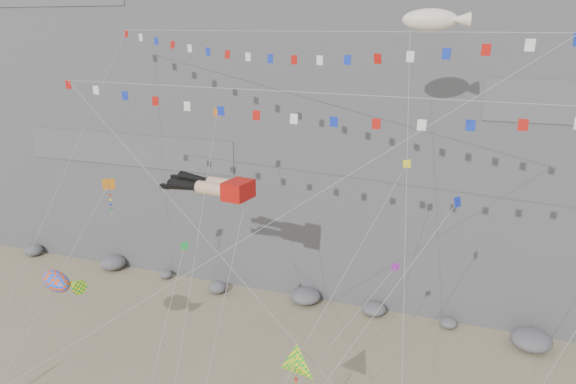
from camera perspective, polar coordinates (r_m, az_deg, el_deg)
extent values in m
cube|color=slate|center=(58.42, 7.00, 18.30)|extent=(80.00, 28.00, 50.00)
cube|color=#B9100B|center=(34.99, -5.08, 0.20)|extent=(1.64, 2.10, 1.14)
cylinder|color=tan|center=(35.45, -7.84, 0.33)|extent=(2.02, 1.09, 0.84)
sphere|color=black|center=(36.01, -9.09, 0.52)|extent=(0.77, 0.77, 0.77)
cone|color=black|center=(36.71, -10.52, 0.65)|extent=(2.38, 1.00, 0.79)
cube|color=black|center=(37.72, -12.33, 0.57)|extent=(0.78, 0.43, 0.28)
cylinder|color=tan|center=(36.35, -6.80, 0.77)|extent=(2.02, 1.09, 0.84)
sphere|color=black|center=(36.89, -8.04, 0.95)|extent=(0.77, 0.77, 0.77)
cone|color=black|center=(37.52, -9.46, 1.33)|extent=(2.39, 1.00, 0.84)
cube|color=black|center=(38.47, -11.28, 1.48)|extent=(0.78, 0.43, 0.28)
cylinder|color=gray|center=(31.13, -8.11, -15.39)|extent=(0.03, 0.03, 19.80)
cylinder|color=gray|center=(35.96, -16.68, -3.08)|extent=(0.03, 0.03, 30.77)
cylinder|color=gray|center=(29.16, 9.43, -10.58)|extent=(0.03, 0.03, 22.48)
cylinder|color=gray|center=(38.99, -23.40, -9.97)|extent=(0.03, 0.03, 16.45)
cylinder|color=gray|center=(40.54, -25.41, -13.65)|extent=(0.03, 0.03, 8.82)
cylinder|color=gray|center=(30.67, 12.87, -5.55)|extent=(0.03, 0.03, 26.84)
cylinder|color=gray|center=(33.27, -9.84, -9.08)|extent=(0.03, 0.03, 23.48)
cylinder|color=gray|center=(32.36, 2.07, -17.82)|extent=(0.03, 0.03, 15.63)
cylinder|color=gray|center=(31.91, -13.43, -17.25)|extent=(0.03, 0.03, 13.80)
cylinder|color=gray|center=(30.94, 2.74, -13.54)|extent=(0.03, 0.03, 22.74)
cylinder|color=gray|center=(29.50, 5.96, -15.98)|extent=(0.03, 0.03, 19.13)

